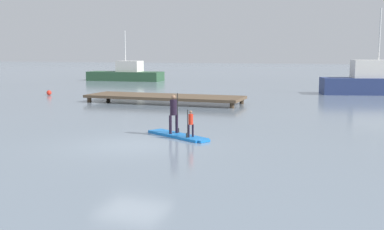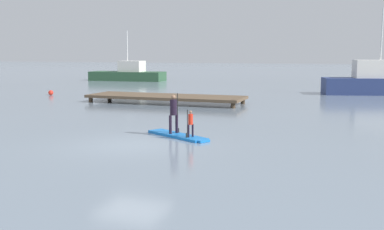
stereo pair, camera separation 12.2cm
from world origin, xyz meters
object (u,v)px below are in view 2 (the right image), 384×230
(fishing_boat_green_midground, at_px, (375,82))
(mooring_buoy_mid, at_px, (51,93))
(paddleboard_near, at_px, (178,136))
(paddler_adult, at_px, (174,111))
(fishing_boat_white_large, at_px, (128,74))
(paddler_child_solo, at_px, (190,122))

(fishing_boat_green_midground, xyz_separation_m, mooring_buoy_mid, (-23.96, -9.20, -0.76))
(paddleboard_near, height_order, paddler_adult, paddler_adult)
(paddler_adult, height_order, fishing_boat_white_large, fishing_boat_white_large)
(paddler_adult, distance_m, paddler_child_solo, 1.09)
(paddleboard_near, bearing_deg, fishing_boat_green_midground, 70.21)
(fishing_boat_green_midground, bearing_deg, paddleboard_near, -109.79)
(paddleboard_near, relative_size, fishing_boat_white_large, 0.34)
(fishing_boat_white_large, distance_m, mooring_buoy_mid, 18.65)
(fishing_boat_green_midground, bearing_deg, fishing_boat_white_large, 160.98)
(fishing_boat_white_large, relative_size, fishing_boat_green_midground, 1.05)
(paddler_adult, bearing_deg, paddleboard_near, -30.61)
(paddleboard_near, height_order, fishing_boat_green_midground, fishing_boat_green_midground)
(paddler_child_solo, height_order, fishing_boat_white_large, fishing_boat_white_large)
(paddleboard_near, xyz_separation_m, paddler_child_solo, (0.65, -0.38, 0.62))
(paddler_adult, height_order, fishing_boat_green_midground, fishing_boat_green_midground)
(paddler_adult, relative_size, fishing_boat_white_large, 0.18)
(paddleboard_near, distance_m, fishing_boat_white_large, 36.75)
(mooring_buoy_mid, bearing_deg, fishing_boat_white_large, 98.71)
(paddler_child_solo, xyz_separation_m, mooring_buoy_mid, (-16.55, 13.56, -0.48))
(paddler_adult, bearing_deg, fishing_boat_green_midground, 69.50)
(paddler_child_solo, bearing_deg, paddler_adult, 149.57)
(paddleboard_near, bearing_deg, paddler_adult, 149.39)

